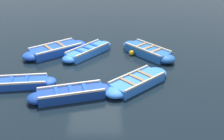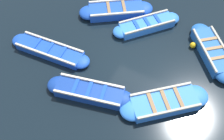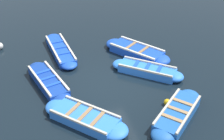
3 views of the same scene
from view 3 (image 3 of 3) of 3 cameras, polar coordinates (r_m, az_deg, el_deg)
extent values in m
plane|color=black|center=(12.93, -1.30, -3.10)|extent=(120.00, 120.00, 0.00)
cube|color=blue|center=(11.22, -4.94, -8.77)|extent=(2.47, 2.37, 0.33)
ellipsoid|color=blue|center=(10.73, 0.48, -10.98)|extent=(1.33, 1.33, 0.33)
ellipsoid|color=blue|center=(11.81, -9.80, -6.69)|extent=(1.33, 1.33, 0.33)
cube|color=#B2AD9E|center=(11.37, -3.65, -6.68)|extent=(1.81, 1.64, 0.07)
cube|color=#B2AD9E|center=(10.81, -6.40, -9.36)|extent=(1.81, 1.64, 0.07)
cube|color=olive|center=(10.87, -2.73, -8.97)|extent=(0.70, 0.75, 0.04)
cube|color=olive|center=(11.09, -4.98, -8.05)|extent=(0.70, 0.75, 0.04)
cube|color=olive|center=(11.33, -7.14, -7.15)|extent=(0.70, 0.75, 0.04)
cube|color=blue|center=(13.73, 6.44, -0.05)|extent=(2.22, 2.39, 0.34)
ellipsoid|color=blue|center=(13.51, 11.42, -1.18)|extent=(1.06, 1.06, 0.34)
ellipsoid|color=blue|center=(14.07, 1.67, 1.04)|extent=(1.06, 1.06, 0.34)
cube|color=#B2AD9E|center=(13.92, 6.95, 1.40)|extent=(1.65, 1.88, 0.07)
cube|color=#B2AD9E|center=(13.33, 6.02, -0.09)|extent=(1.65, 1.88, 0.07)
cube|color=#1947B7|center=(13.52, 8.60, 0.14)|extent=(0.62, 0.57, 0.04)
cube|color=#1947B7|center=(13.63, 6.49, 0.62)|extent=(0.62, 0.57, 0.04)
cube|color=#1947B7|center=(13.76, 4.42, 1.09)|extent=(0.62, 0.57, 0.04)
cube|color=navy|center=(13.18, -11.56, -2.13)|extent=(2.68, 1.44, 0.35)
ellipsoid|color=navy|center=(12.20, -9.31, -5.08)|extent=(0.96, 0.94, 0.35)
ellipsoid|color=navy|center=(14.20, -13.49, 0.41)|extent=(0.96, 0.94, 0.35)
cube|color=beige|center=(13.16, -10.15, -0.89)|extent=(2.44, 0.69, 0.07)
cube|color=beige|center=(12.97, -13.19, -1.86)|extent=(2.44, 0.69, 0.07)
cube|color=#1947B7|center=(12.65, -10.74, -2.61)|extent=(0.32, 0.74, 0.04)
cube|color=#1947B7|center=(13.07, -11.65, -1.43)|extent=(0.32, 0.74, 0.04)
cube|color=#1947B7|center=(13.50, -12.51, -0.32)|extent=(0.32, 0.74, 0.04)
cube|color=#1E59AD|center=(11.52, 11.82, -7.97)|extent=(2.24, 2.40, 0.39)
ellipsoid|color=#1E59AD|center=(12.42, 13.87, -4.83)|extent=(1.20, 1.20, 0.39)
ellipsoid|color=#1E59AD|center=(10.67, 9.40, -11.62)|extent=(1.20, 1.20, 0.39)
cube|color=#B2AD9E|center=(11.47, 10.02, -6.43)|extent=(1.58, 1.83, 0.07)
cube|color=#B2AD9E|center=(11.28, 13.92, -7.76)|extent=(1.58, 1.83, 0.07)
cube|color=#9E7A51|center=(11.76, 12.86, -5.77)|extent=(0.70, 0.63, 0.04)
cube|color=#9E7A51|center=(11.38, 11.94, -7.15)|extent=(0.70, 0.63, 0.04)
cube|color=#9E7A51|center=(11.01, 10.96, -8.63)|extent=(0.70, 0.63, 0.04)
cube|color=#1947B7|center=(15.07, 4.57, 3.39)|extent=(2.66, 2.29, 0.38)
ellipsoid|color=#1947B7|center=(14.53, 8.76, 1.87)|extent=(1.32, 1.31, 0.38)
ellipsoid|color=#1947B7|center=(15.70, 0.67, 4.79)|extent=(1.32, 1.31, 0.38)
cube|color=silver|center=(15.31, 5.56, 4.81)|extent=(2.08, 1.51, 0.07)
cube|color=silver|center=(14.62, 3.61, 3.45)|extent=(2.08, 1.51, 0.07)
cube|color=olive|center=(14.81, 5.77, 3.68)|extent=(0.63, 0.80, 0.04)
cube|color=olive|center=(15.14, 3.46, 4.50)|extent=(0.63, 0.80, 0.04)
cube|color=#1947B7|center=(15.42, -9.39, 3.56)|extent=(2.96, 1.07, 0.29)
ellipsoid|color=#1947B7|center=(14.20, -7.88, 0.93)|extent=(0.83, 0.81, 0.29)
ellipsoid|color=#1947B7|center=(16.67, -10.67, 5.80)|extent=(0.83, 0.81, 0.29)
cube|color=beige|center=(15.40, -8.14, 4.42)|extent=(2.83, 0.34, 0.07)
cube|color=beige|center=(15.27, -10.77, 3.87)|extent=(2.83, 0.34, 0.07)
cube|color=#1947B7|center=(14.81, -8.83, 3.05)|extent=(0.20, 0.72, 0.04)
cube|color=#1947B7|center=(15.34, -9.44, 4.10)|extent=(0.20, 0.72, 0.04)
cube|color=#1947B7|center=(15.87, -10.01, 5.08)|extent=(0.20, 0.72, 0.04)
sphere|color=#EAB214|center=(12.11, 10.06, -5.81)|extent=(0.26, 0.26, 0.26)
sphere|color=silver|center=(16.52, -19.87, 4.16)|extent=(0.35, 0.35, 0.35)
camera|label=1|loc=(13.65, -64.28, 9.11)|focal=50.00mm
camera|label=2|loc=(8.46, -49.11, 30.59)|focal=42.00mm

